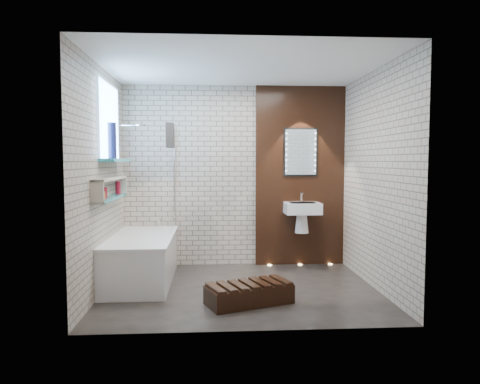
{
  "coord_description": "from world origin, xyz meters",
  "views": [
    {
      "loc": [
        -0.34,
        -5.21,
        1.53
      ],
      "look_at": [
        0.0,
        0.15,
        1.15
      ],
      "focal_mm": 33.55,
      "sensor_mm": 36.0,
      "label": 1
    }
  ],
  "objects": [
    {
      "name": "clerestory_window",
      "position": [
        -1.57,
        0.35,
        1.9
      ],
      "size": [
        0.18,
        1.0,
        0.94
      ],
      "color": "#7FADE0",
      "rests_on": "room_shell"
    },
    {
      "name": "bath_screen",
      "position": [
        -0.87,
        0.89,
        1.28
      ],
      "size": [
        0.01,
        0.78,
        1.4
      ],
      "primitive_type": "cube",
      "color": "white",
      "rests_on": "bathtub"
    },
    {
      "name": "sill_vases",
      "position": [
        -1.5,
        0.14,
        1.76
      ],
      "size": [
        0.1,
        0.1,
        0.42
      ],
      "color": "#16183D",
      "rests_on": "clerestory_window"
    },
    {
      "name": "bathtub",
      "position": [
        -1.22,
        0.45,
        0.29
      ],
      "size": [
        0.79,
        1.74,
        0.7
      ],
      "color": "white",
      "rests_on": "ground"
    },
    {
      "name": "towel",
      "position": [
        -0.87,
        0.63,
        1.85
      ],
      "size": [
        0.09,
        0.24,
        0.31
      ],
      "primitive_type": "cube",
      "color": "#2A2621",
      "rests_on": "bath_screen"
    },
    {
      "name": "shower_head",
      "position": [
        -1.3,
        0.95,
        2.0
      ],
      "size": [
        0.18,
        0.18,
        0.02
      ],
      "primitive_type": "cylinder",
      "color": "silver",
      "rests_on": "room_shell"
    },
    {
      "name": "room_shell",
      "position": [
        0.0,
        0.0,
        1.3
      ],
      "size": [
        3.24,
        3.2,
        2.6
      ],
      "color": "tan",
      "rests_on": "ground"
    },
    {
      "name": "niche_bottles",
      "position": [
        -1.53,
        0.23,
        1.17
      ],
      "size": [
        0.07,
        0.83,
        0.17
      ],
      "color": "#A15918",
      "rests_on": "display_niche"
    },
    {
      "name": "walnut_panel",
      "position": [
        0.95,
        1.27,
        1.3
      ],
      "size": [
        1.3,
        0.06,
        2.6
      ],
      "primitive_type": "cube",
      "color": "black",
      "rests_on": "ground"
    },
    {
      "name": "walnut_step",
      "position": [
        0.05,
        -0.53,
        0.1
      ],
      "size": [
        0.98,
        0.69,
        0.2
      ],
      "primitive_type": "cube",
      "rotation": [
        0.0,
        0.0,
        0.36
      ],
      "color": "black",
      "rests_on": "ground"
    },
    {
      "name": "led_mirror",
      "position": [
        0.95,
        1.23,
        1.65
      ],
      "size": [
        0.5,
        0.02,
        0.7
      ],
      "color": "black",
      "rests_on": "walnut_panel"
    },
    {
      "name": "display_niche",
      "position": [
        -1.53,
        0.15,
        1.2
      ],
      "size": [
        0.14,
        1.3,
        0.26
      ],
      "color": "teal",
      "rests_on": "room_shell"
    },
    {
      "name": "ground",
      "position": [
        0.0,
        0.0,
        0.0
      ],
      "size": [
        3.2,
        3.2,
        0.0
      ],
      "primitive_type": "plane",
      "color": "black",
      "rests_on": "ground"
    },
    {
      "name": "washbasin",
      "position": [
        0.95,
        1.07,
        0.79
      ],
      "size": [
        0.5,
        0.36,
        0.58
      ],
      "color": "white",
      "rests_on": "walnut_panel"
    },
    {
      "name": "floor_uplights",
      "position": [
        0.95,
        1.2,
        0.01
      ],
      "size": [
        0.96,
        0.06,
        0.01
      ],
      "color": "#FFD899",
      "rests_on": "ground"
    }
  ]
}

